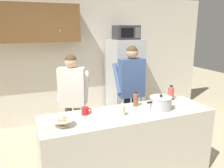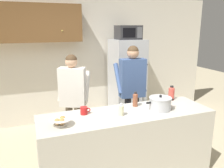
# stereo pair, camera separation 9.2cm
# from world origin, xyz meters

# --- Properties ---
(back_wall_unit) EXTENTS (6.00, 0.48, 2.60)m
(back_wall_unit) POSITION_xyz_m (-0.26, 2.25, 1.46)
(back_wall_unit) COLOR silver
(back_wall_unit) RESTS_ON ground
(kitchen_island) EXTENTS (2.24, 0.68, 0.92)m
(kitchen_island) POSITION_xyz_m (0.00, 0.00, 0.46)
(kitchen_island) COLOR beige
(kitchen_island) RESTS_ON ground
(refrigerator) EXTENTS (0.64, 0.68, 1.73)m
(refrigerator) POSITION_xyz_m (0.83, 1.85, 0.86)
(refrigerator) COLOR #B7BABF
(refrigerator) RESTS_ON ground
(microwave) EXTENTS (0.48, 0.37, 0.28)m
(microwave) POSITION_xyz_m (0.83, 1.83, 1.87)
(microwave) COLOR #2D2D30
(microwave) RESTS_ON refrigerator
(person_near_pot) EXTENTS (0.59, 0.55, 1.58)m
(person_near_pot) POSITION_xyz_m (-0.51, 0.95, 0.98)
(person_near_pot) COLOR #726656
(person_near_pot) RESTS_ON ground
(person_by_sink) EXTENTS (0.53, 0.44, 1.69)m
(person_by_sink) POSITION_xyz_m (0.50, 0.92, 1.06)
(person_by_sink) COLOR black
(person_by_sink) RESTS_ON ground
(cooking_pot) EXTENTS (0.41, 0.29, 0.20)m
(cooking_pot) POSITION_xyz_m (0.46, -0.04, 1.01)
(cooking_pot) COLOR silver
(cooking_pot) RESTS_ON kitchen_island
(coffee_mug) EXTENTS (0.13, 0.09, 0.10)m
(coffee_mug) POSITION_xyz_m (-0.52, 0.15, 0.97)
(coffee_mug) COLOR red
(coffee_mug) RESTS_ON kitchen_island
(bread_bowl) EXTENTS (0.24, 0.24, 0.10)m
(bread_bowl) POSITION_xyz_m (-0.85, -0.09, 0.97)
(bread_bowl) COLOR white
(bread_bowl) RESTS_ON kitchen_island
(bottle_near_edge) EXTENTS (0.09, 0.09, 0.21)m
(bottle_near_edge) POSITION_xyz_m (0.84, 0.26, 1.02)
(bottle_near_edge) COLOR #D84C3F
(bottle_near_edge) RESTS_ON kitchen_island
(bottle_mid_counter) EXTENTS (0.07, 0.07, 0.16)m
(bottle_mid_counter) POSITION_xyz_m (-0.11, -0.05, 1.00)
(bottle_mid_counter) COLOR beige
(bottle_mid_counter) RESTS_ON kitchen_island
(bottle_far_corner) EXTENTS (0.07, 0.07, 0.20)m
(bottle_far_corner) POSITION_xyz_m (0.21, 0.19, 1.02)
(bottle_far_corner) COLOR brown
(bottle_far_corner) RESTS_ON kitchen_island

